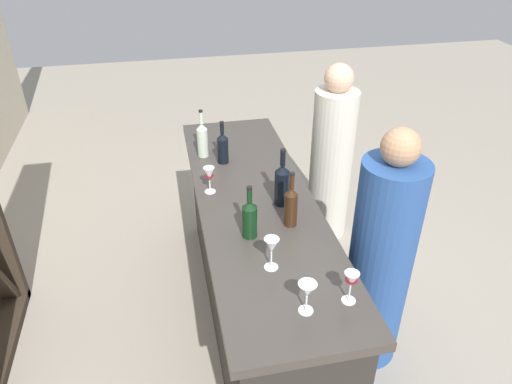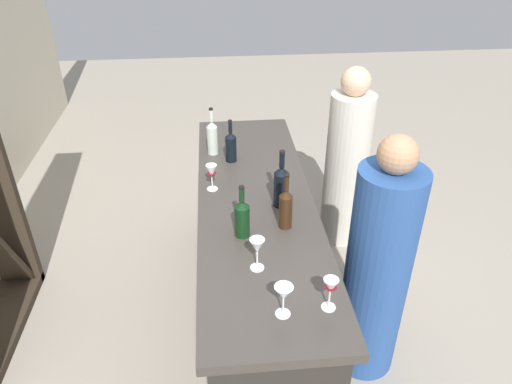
{
  "view_description": "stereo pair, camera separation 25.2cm",
  "coord_description": "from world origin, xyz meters",
  "px_view_note": "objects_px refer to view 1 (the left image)",
  "views": [
    {
      "loc": [
        -2.21,
        0.46,
        2.4
      ],
      "look_at": [
        0.0,
        0.0,
        0.98
      ],
      "focal_mm": 33.57,
      "sensor_mm": 36.0,
      "label": 1
    },
    {
      "loc": [
        -2.25,
        0.21,
        2.4
      ],
      "look_at": [
        0.0,
        0.0,
        0.98
      ],
      "focal_mm": 33.57,
      "sensor_mm": 36.0,
      "label": 2
    }
  ],
  "objects_px": {
    "wine_glass_near_center": "(307,291)",
    "wine_glass_near_right": "(272,247)",
    "wine_glass_near_left": "(351,281)",
    "person_left_guest": "(380,263)",
    "wine_bottle_second_left_amber_brown": "(291,205)",
    "wine_bottle_leftmost_dark_green": "(250,218)",
    "wine_glass_far_left": "(209,176)",
    "wine_bottle_center_near_black": "(282,184)",
    "wine_bottle_second_right_near_black": "(223,147)",
    "wine_bottle_rightmost_clear_pale": "(202,139)",
    "person_center_guest": "(331,161)"
  },
  "relations": [
    {
      "from": "wine_bottle_leftmost_dark_green",
      "to": "person_left_guest",
      "type": "distance_m",
      "value": 0.8
    },
    {
      "from": "wine_bottle_leftmost_dark_green",
      "to": "person_center_guest",
      "type": "xyz_separation_m",
      "value": [
        1.16,
        -0.86,
        -0.39
      ]
    },
    {
      "from": "wine_glass_near_left",
      "to": "wine_bottle_second_left_amber_brown",
      "type": "bearing_deg",
      "value": 9.4
    },
    {
      "from": "wine_bottle_rightmost_clear_pale",
      "to": "wine_glass_near_left",
      "type": "relative_size",
      "value": 2.06
    },
    {
      "from": "wine_glass_far_left",
      "to": "wine_glass_near_right",
      "type": "bearing_deg",
      "value": -164.79
    },
    {
      "from": "wine_bottle_center_near_black",
      "to": "wine_bottle_second_right_near_black",
      "type": "distance_m",
      "value": 0.6
    },
    {
      "from": "wine_bottle_center_near_black",
      "to": "wine_glass_near_center",
      "type": "xyz_separation_m",
      "value": [
        -0.8,
        0.1,
        -0.02
      ]
    },
    {
      "from": "wine_bottle_second_left_amber_brown",
      "to": "person_center_guest",
      "type": "xyz_separation_m",
      "value": [
        1.1,
        -0.64,
        -0.4
      ]
    },
    {
      "from": "person_left_guest",
      "to": "wine_glass_far_left",
      "type": "bearing_deg",
      "value": -49.13
    },
    {
      "from": "wine_bottle_rightmost_clear_pale",
      "to": "person_left_guest",
      "type": "height_order",
      "value": "person_left_guest"
    },
    {
      "from": "wine_bottle_leftmost_dark_green",
      "to": "wine_bottle_center_near_black",
      "type": "bearing_deg",
      "value": -42.06
    },
    {
      "from": "wine_bottle_second_right_near_black",
      "to": "person_center_guest",
      "type": "distance_m",
      "value": 1.03
    },
    {
      "from": "wine_bottle_second_right_near_black",
      "to": "wine_bottle_rightmost_clear_pale",
      "type": "xyz_separation_m",
      "value": [
        0.11,
        0.11,
        0.02
      ]
    },
    {
      "from": "wine_bottle_second_right_near_black",
      "to": "wine_glass_near_center",
      "type": "distance_m",
      "value": 1.35
    },
    {
      "from": "wine_bottle_second_left_amber_brown",
      "to": "wine_bottle_center_near_black",
      "type": "bearing_deg",
      "value": -1.37
    },
    {
      "from": "wine_bottle_leftmost_dark_green",
      "to": "person_left_guest",
      "type": "xyz_separation_m",
      "value": [
        -0.06,
        -0.71,
        -0.36
      ]
    },
    {
      "from": "wine_bottle_leftmost_dark_green",
      "to": "wine_bottle_center_near_black",
      "type": "xyz_separation_m",
      "value": [
        0.25,
        -0.23,
        0.02
      ]
    },
    {
      "from": "wine_glass_near_left",
      "to": "wine_glass_far_left",
      "type": "height_order",
      "value": "wine_glass_far_left"
    },
    {
      "from": "wine_glass_near_right",
      "to": "wine_glass_far_left",
      "type": "bearing_deg",
      "value": 15.21
    },
    {
      "from": "wine_bottle_rightmost_clear_pale",
      "to": "wine_bottle_second_right_near_black",
      "type": "bearing_deg",
      "value": -134.85
    },
    {
      "from": "wine_bottle_second_right_near_black",
      "to": "wine_glass_near_center",
      "type": "height_order",
      "value": "wine_bottle_second_right_near_black"
    },
    {
      "from": "wine_bottle_second_right_near_black",
      "to": "wine_glass_near_left",
      "type": "bearing_deg",
      "value": -165.69
    },
    {
      "from": "wine_bottle_leftmost_dark_green",
      "to": "wine_bottle_rightmost_clear_pale",
      "type": "relative_size",
      "value": 0.9
    },
    {
      "from": "wine_bottle_second_left_amber_brown",
      "to": "wine_glass_near_left",
      "type": "bearing_deg",
      "value": -170.6
    },
    {
      "from": "wine_glass_near_right",
      "to": "wine_bottle_rightmost_clear_pale",
      "type": "bearing_deg",
      "value": 8.83
    },
    {
      "from": "wine_bottle_leftmost_dark_green",
      "to": "wine_bottle_second_left_amber_brown",
      "type": "height_order",
      "value": "wine_bottle_second_left_amber_brown"
    },
    {
      "from": "wine_bottle_leftmost_dark_green",
      "to": "wine_glass_near_left",
      "type": "height_order",
      "value": "wine_bottle_leftmost_dark_green"
    },
    {
      "from": "wine_glass_near_left",
      "to": "person_center_guest",
      "type": "bearing_deg",
      "value": -17.81
    },
    {
      "from": "wine_bottle_center_near_black",
      "to": "wine_bottle_rightmost_clear_pale",
      "type": "relative_size",
      "value": 1.05
    },
    {
      "from": "wine_glass_near_center",
      "to": "wine_glass_near_right",
      "type": "relative_size",
      "value": 0.91
    },
    {
      "from": "person_left_guest",
      "to": "wine_glass_near_left",
      "type": "bearing_deg",
      "value": 32.2
    },
    {
      "from": "wine_bottle_leftmost_dark_green",
      "to": "wine_glass_near_right",
      "type": "relative_size",
      "value": 1.74
    },
    {
      "from": "wine_glass_far_left",
      "to": "wine_bottle_second_right_near_black",
      "type": "bearing_deg",
      "value": -20.46
    },
    {
      "from": "wine_glass_near_center",
      "to": "person_center_guest",
      "type": "relative_size",
      "value": 0.11
    },
    {
      "from": "wine_bottle_second_right_near_black",
      "to": "person_left_guest",
      "type": "relative_size",
      "value": 0.19
    },
    {
      "from": "wine_glass_near_left",
      "to": "wine_glass_near_right",
      "type": "bearing_deg",
      "value": 44.73
    },
    {
      "from": "person_left_guest",
      "to": "wine_bottle_second_left_amber_brown",
      "type": "bearing_deg",
      "value": -31.39
    },
    {
      "from": "wine_bottle_leftmost_dark_green",
      "to": "wine_bottle_center_near_black",
      "type": "height_order",
      "value": "wine_bottle_center_near_black"
    },
    {
      "from": "wine_glass_near_center",
      "to": "person_left_guest",
      "type": "xyz_separation_m",
      "value": [
        0.49,
        -0.59,
        -0.36
      ]
    },
    {
      "from": "wine_bottle_second_left_amber_brown",
      "to": "wine_bottle_second_right_near_black",
      "type": "height_order",
      "value": "wine_bottle_second_left_amber_brown"
    },
    {
      "from": "wine_bottle_leftmost_dark_green",
      "to": "person_center_guest",
      "type": "bearing_deg",
      "value": -36.74
    },
    {
      "from": "wine_bottle_leftmost_dark_green",
      "to": "wine_glass_far_left",
      "type": "xyz_separation_m",
      "value": [
        0.46,
        0.14,
        -0.0
      ]
    },
    {
      "from": "wine_bottle_center_near_black",
      "to": "wine_glass_near_center",
      "type": "distance_m",
      "value": 0.81
    },
    {
      "from": "wine_bottle_center_near_black",
      "to": "wine_glass_far_left",
      "type": "height_order",
      "value": "wine_bottle_center_near_black"
    },
    {
      "from": "wine_bottle_rightmost_clear_pale",
      "to": "wine_glass_near_right",
      "type": "distance_m",
      "value": 1.18
    },
    {
      "from": "wine_glass_near_left",
      "to": "wine_glass_near_right",
      "type": "xyz_separation_m",
      "value": [
        0.27,
        0.27,
        0.01
      ]
    },
    {
      "from": "wine_bottle_rightmost_clear_pale",
      "to": "person_left_guest",
      "type": "xyz_separation_m",
      "value": [
        -0.97,
        -0.84,
        -0.37
      ]
    },
    {
      "from": "wine_bottle_second_right_near_black",
      "to": "wine_glass_far_left",
      "type": "distance_m",
      "value": 0.36
    },
    {
      "from": "person_center_guest",
      "to": "wine_bottle_leftmost_dark_green",
      "type": "bearing_deg",
      "value": 55.24
    },
    {
      "from": "person_left_guest",
      "to": "person_center_guest",
      "type": "bearing_deg",
      "value": -115.01
    }
  ]
}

